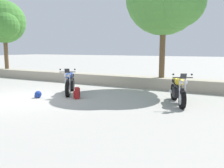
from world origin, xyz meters
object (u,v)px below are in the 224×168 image
Objects in this scene: motorcycle_blue_near_left at (70,83)px; motorcycle_yellow_centre at (178,91)px; rider_backpack at (77,93)px; leafy_tree_far_left at (4,23)px; rider_helmet at (38,94)px.

motorcycle_blue_near_left is 0.95× the size of motorcycle_yellow_centre.
leafy_tree_far_left is at bearing 156.09° from rider_backpack.
rider_helmet is at bearing -163.54° from motorcycle_yellow_centre.
rider_backpack is at bearing -38.56° from motorcycle_blue_near_left.
rider_helmet is (-0.61, -1.30, -0.35)m from motorcycle_blue_near_left.
motorcycle_blue_near_left is at bearing 64.92° from rider_helmet.
leafy_tree_far_left is (-8.16, 3.30, 3.32)m from motorcycle_blue_near_left.
motorcycle_yellow_centre is at bearing -13.37° from leafy_tree_far_left.
leafy_tree_far_left reaches higher than motorcycle_blue_near_left.
motorcycle_yellow_centre reaches higher than rider_backpack.
rider_backpack is (-3.77, -0.96, -0.24)m from motorcycle_yellow_centre.
motorcycle_yellow_centre is 3.90m from rider_backpack.
leafy_tree_far_left reaches higher than motorcycle_yellow_centre.
leafy_tree_far_left reaches higher than rider_backpack.
rider_backpack is at bearing -165.68° from motorcycle_yellow_centre.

